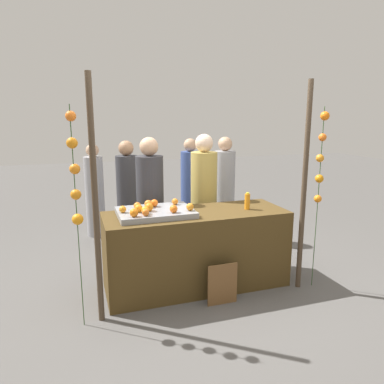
{
  "coord_description": "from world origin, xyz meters",
  "views": [
    {
      "loc": [
        -1.26,
        -3.67,
        1.93
      ],
      "look_at": [
        0.0,
        0.15,
        1.07
      ],
      "focal_mm": 33.81,
      "sensor_mm": 36.0,
      "label": 1
    }
  ],
  "objects_px": {
    "orange_0": "(134,213)",
    "vendor_left": "(150,209)",
    "orange_1": "(175,202)",
    "juice_bottle": "(247,201)",
    "vendor_right": "(204,204)",
    "chalkboard_sign": "(222,285)",
    "stall_counter": "(196,249)"
  },
  "relations": [
    {
      "from": "orange_0",
      "to": "vendor_left",
      "type": "height_order",
      "value": "vendor_left"
    },
    {
      "from": "orange_1",
      "to": "juice_bottle",
      "type": "xyz_separation_m",
      "value": [
        0.79,
        -0.24,
        -0.0
      ]
    },
    {
      "from": "orange_0",
      "to": "vendor_right",
      "type": "xyz_separation_m",
      "value": [
        1.04,
        0.82,
        -0.18
      ]
    },
    {
      "from": "orange_1",
      "to": "vendor_right",
      "type": "bearing_deg",
      "value": 41.73
    },
    {
      "from": "juice_bottle",
      "to": "vendor_left",
      "type": "relative_size",
      "value": 0.12
    },
    {
      "from": "orange_0",
      "to": "vendor_left",
      "type": "distance_m",
      "value": 0.89
    },
    {
      "from": "orange_0",
      "to": "orange_1",
      "type": "xyz_separation_m",
      "value": [
        0.53,
        0.36,
        -0.01
      ]
    },
    {
      "from": "vendor_left",
      "to": "vendor_right",
      "type": "xyz_separation_m",
      "value": [
        0.71,
        0.01,
        0.01
      ]
    },
    {
      "from": "orange_0",
      "to": "vendor_right",
      "type": "bearing_deg",
      "value": 38.14
    },
    {
      "from": "juice_bottle",
      "to": "vendor_left",
      "type": "height_order",
      "value": "vendor_left"
    },
    {
      "from": "juice_bottle",
      "to": "vendor_right",
      "type": "bearing_deg",
      "value": 111.41
    },
    {
      "from": "juice_bottle",
      "to": "chalkboard_sign",
      "type": "relative_size",
      "value": 0.44
    },
    {
      "from": "juice_bottle",
      "to": "chalkboard_sign",
      "type": "distance_m",
      "value": 0.99
    },
    {
      "from": "orange_1",
      "to": "juice_bottle",
      "type": "distance_m",
      "value": 0.83
    },
    {
      "from": "orange_0",
      "to": "juice_bottle",
      "type": "xyz_separation_m",
      "value": [
        1.32,
        0.12,
        -0.01
      ]
    },
    {
      "from": "juice_bottle",
      "to": "vendor_left",
      "type": "bearing_deg",
      "value": 145.24
    },
    {
      "from": "orange_1",
      "to": "juice_bottle",
      "type": "bearing_deg",
      "value": -16.56
    },
    {
      "from": "stall_counter",
      "to": "orange_1",
      "type": "bearing_deg",
      "value": 137.72
    },
    {
      "from": "chalkboard_sign",
      "to": "stall_counter",
      "type": "bearing_deg",
      "value": 103.37
    },
    {
      "from": "stall_counter",
      "to": "vendor_left",
      "type": "distance_m",
      "value": 0.81
    },
    {
      "from": "stall_counter",
      "to": "orange_1",
      "type": "xyz_separation_m",
      "value": [
        -0.19,
        0.18,
        0.53
      ]
    },
    {
      "from": "vendor_left",
      "to": "vendor_right",
      "type": "bearing_deg",
      "value": 1.11
    },
    {
      "from": "chalkboard_sign",
      "to": "orange_0",
      "type": "bearing_deg",
      "value": 159.66
    },
    {
      "from": "chalkboard_sign",
      "to": "vendor_right",
      "type": "relative_size",
      "value": 0.27
    },
    {
      "from": "orange_1",
      "to": "chalkboard_sign",
      "type": "height_order",
      "value": "orange_1"
    },
    {
      "from": "orange_0",
      "to": "vendor_right",
      "type": "distance_m",
      "value": 1.34
    },
    {
      "from": "stall_counter",
      "to": "chalkboard_sign",
      "type": "bearing_deg",
      "value": -76.63
    },
    {
      "from": "orange_1",
      "to": "chalkboard_sign",
      "type": "distance_m",
      "value": 1.06
    },
    {
      "from": "chalkboard_sign",
      "to": "vendor_right",
      "type": "distance_m",
      "value": 1.29
    },
    {
      "from": "juice_bottle",
      "to": "vendor_left",
      "type": "xyz_separation_m",
      "value": [
        -0.99,
        0.68,
        -0.19
      ]
    },
    {
      "from": "orange_0",
      "to": "vendor_left",
      "type": "relative_size",
      "value": 0.05
    },
    {
      "from": "vendor_left",
      "to": "vendor_right",
      "type": "relative_size",
      "value": 0.99
    }
  ]
}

